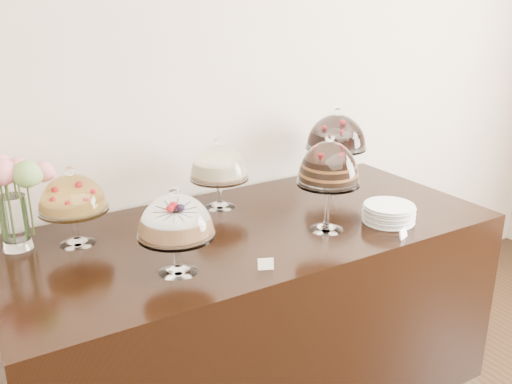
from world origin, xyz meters
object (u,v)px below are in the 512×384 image
cake_stand_choco_layer (329,167)px  cake_stand_dark_choco (336,135)px  cake_stand_fruit_tart (72,197)px  flower_vase (11,188)px  display_counter (250,315)px  cake_stand_cheesecake (219,165)px  cake_stand_sugar_sponge (176,220)px  plate_stack (389,213)px

cake_stand_choco_layer → cake_stand_dark_choco: bearing=48.1°
cake_stand_fruit_tart → cake_stand_choco_layer: bearing=-23.3°
cake_stand_choco_layer → flower_vase: size_ratio=1.10×
cake_stand_choco_layer → display_counter: bearing=144.3°
display_counter → cake_stand_dark_choco: size_ratio=5.31×
cake_stand_choco_layer → cake_stand_cheesecake: 0.56m
cake_stand_sugar_sponge → plate_stack: bearing=-2.9°
display_counter → cake_stand_sugar_sponge: (-0.45, -0.23, 0.66)m
cake_stand_cheesecake → flower_vase: bearing=179.2°
cake_stand_sugar_sponge → cake_stand_fruit_tart: 0.52m
cake_stand_choco_layer → cake_stand_cheesecake: (-0.27, 0.49, -0.07)m
cake_stand_sugar_sponge → cake_stand_cheesecake: bearing=49.1°
display_counter → cake_stand_cheesecake: (0.00, 0.30, 0.66)m
cake_stand_cheesecake → cake_stand_choco_layer: bearing=-61.4°
cake_stand_sugar_sponge → cake_stand_dark_choco: cake_stand_dark_choco is taller
display_counter → cake_stand_choco_layer: cake_stand_choco_layer is taller
cake_stand_cheesecake → flower_vase: 0.92m
display_counter → plate_stack: plate_stack is taller
cake_stand_dark_choco → cake_stand_fruit_tart: bearing=-177.5°
cake_stand_sugar_sponge → plate_stack: cake_stand_sugar_sponge is taller
cake_stand_sugar_sponge → cake_stand_cheesecake: 0.69m
flower_vase → plate_stack: bearing=-21.6°
cake_stand_sugar_sponge → cake_stand_fruit_tart: cake_stand_sugar_sponge is taller
cake_stand_fruit_tart → flower_vase: size_ratio=0.85×
flower_vase → cake_stand_cheesecake: bearing=-0.8°
cake_stand_dark_choco → flower_vase: bearing=179.2°
cake_stand_cheesecake → cake_stand_fruit_tart: cake_stand_cheesecake is taller
cake_stand_cheesecake → flower_vase: flower_vase is taller
cake_stand_cheesecake → plate_stack: bearing=-45.6°
display_counter → cake_stand_sugar_sponge: cake_stand_sugar_sponge is taller
cake_stand_dark_choco → plate_stack: bearing=-104.0°
display_counter → cake_stand_cheesecake: cake_stand_cheesecake is taller
plate_stack → cake_stand_cheesecake: bearing=134.4°
cake_stand_sugar_sponge → cake_stand_choco_layer: size_ratio=0.78×
cake_stand_fruit_tart → cake_stand_cheesecake: bearing=5.7°
cake_stand_cheesecake → plate_stack: (0.56, -0.57, -0.17)m
display_counter → cake_stand_fruit_tart: 0.99m
cake_stand_choco_layer → cake_stand_dark_choco: 0.65m
cake_stand_choco_layer → cake_stand_sugar_sponge: bearing=-177.6°
cake_stand_sugar_sponge → cake_stand_choco_layer: (0.72, 0.03, 0.08)m
cake_stand_fruit_tart → display_counter: bearing=-17.7°
cake_stand_choco_layer → plate_stack: (0.29, -0.08, -0.24)m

